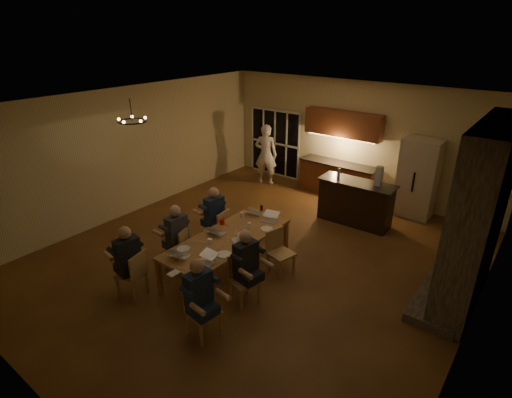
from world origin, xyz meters
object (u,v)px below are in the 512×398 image
object	(u,v)px
chair_left_mid	(177,248)
plate_left	(183,249)
laptop_f	(270,216)
redcup_mid	(222,222)
laptop_a	(180,251)
mug_mid	(249,225)
plate_near	(224,255)
bar_blender	(379,176)
person_left_mid	(177,237)
can_cola	(261,208)
chair_left_near	(131,274)
chair_right_mid	(245,280)
chair_left_far	(216,229)
standing_person	(266,155)
laptop_c	(217,228)
person_right_near	(199,298)
laptop_d	(238,237)
dining_table	(228,254)
laptop_b	(205,257)
chandelier	(132,121)
mug_front	(210,241)
plate_far	(267,229)
chair_right_far	(281,253)
can_silver	(207,249)
person_left_near	(129,262)
person_left_far	(215,217)
mug_back	(242,215)
chair_right_near	(204,312)
bar_island	(355,202)
laptop_e	(255,209)
redcup_near	(196,271)
refrigerator	(418,178)
person_right_mid	(246,266)

from	to	relation	value
chair_left_mid	plate_left	bearing A→B (deg)	42.23
laptop_f	redcup_mid	size ratio (longest dim) A/B	2.67
laptop_a	mug_mid	size ratio (longest dim) A/B	3.20
plate_near	bar_blender	bearing A→B (deg)	74.16
person_left_mid	can_cola	xyz separation A→B (m)	(0.64, 1.90, 0.12)
chair_left_near	chair_right_mid	world-z (taller)	same
chair_left_mid	chair_left_far	world-z (taller)	same
standing_person	laptop_c	bearing A→B (deg)	93.13
person_right_near	laptop_d	distance (m)	1.73
dining_table	person_left_mid	distance (m)	1.05
person_right_near	laptop_b	bearing A→B (deg)	45.21
chandelier	redcup_mid	distance (m)	2.71
laptop_c	mug_front	distance (m)	0.43
dining_table	bar_blender	size ratio (longest dim) A/B	5.92
plate_far	chair_right_far	bearing A→B (deg)	-18.85
laptop_d	plate_left	size ratio (longest dim) A/B	1.30
mug_mid	can_silver	xyz separation A→B (m)	(0.01, -1.23, 0.01)
person_left_mid	laptop_c	distance (m)	0.81
person_left_near	laptop_a	size ratio (longest dim) A/B	4.31
chair_left_near	can_cola	xyz separation A→B (m)	(0.65, 3.02, 0.37)
person_left_far	mug_back	bearing A→B (deg)	125.66
person_left_far	person_left_mid	bearing A→B (deg)	11.26
chair_left_mid	laptop_a	world-z (taller)	laptop_a
chair_left_near	mug_front	world-z (taller)	chair_left_near
chair_left_near	mug_front	size ratio (longest dim) A/B	8.90
chandelier	plate_left	bearing A→B (deg)	-17.21
chair_right_near	person_left_near	distance (m)	1.79
person_left_far	plate_left	distance (m)	1.53
dining_table	chair_left_far	distance (m)	0.99
plate_far	bar_blender	size ratio (longest dim) A/B	0.53
chair_right_near	mug_mid	bearing A→B (deg)	30.67
laptop_f	chandelier	bearing A→B (deg)	-164.73
bar_island	redcup_mid	world-z (taller)	bar_island
chair_right_mid	can_silver	xyz separation A→B (m)	(-0.80, -0.07, 0.37)
laptop_f	plate_left	bearing A→B (deg)	-119.43
chair_left_near	laptop_e	size ratio (longest dim) A/B	2.78
dining_table	chair_right_mid	distance (m)	1.06
laptop_b	plate_near	world-z (taller)	laptop_b
laptop_f	mug_back	xyz separation A→B (m)	(-0.59, -0.19, -0.06)
chair_right_far	plate_left	size ratio (longest dim) A/B	3.62
plate_left	redcup_near	bearing A→B (deg)	-29.22
chair_right_far	redcup_mid	size ratio (longest dim) A/B	7.42
laptop_a	refrigerator	bearing A→B (deg)	-120.34
laptop_a	person_left_far	bearing A→B (deg)	-76.01
plate_near	plate_far	xyz separation A→B (m)	(0.03, 1.25, 0.00)
chandelier	can_cola	distance (m)	3.25
chair_left_near	person_right_mid	distance (m)	2.08
bar_island	chandelier	world-z (taller)	chandelier
dining_table	can_silver	xyz separation A→B (m)	(0.09, -0.64, 0.44)
refrigerator	standing_person	world-z (taller)	refrigerator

